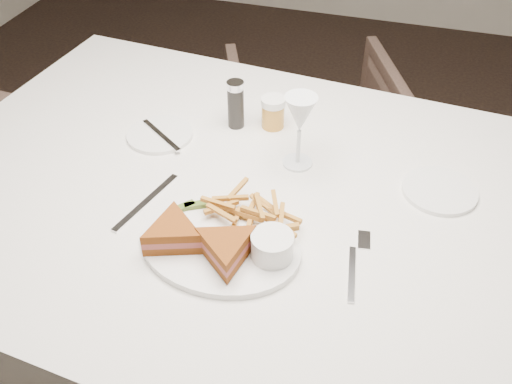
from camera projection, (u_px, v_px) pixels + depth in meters
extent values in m
plane|color=black|center=(345.00, 349.00, 1.80)|extent=(5.00, 5.00, 0.00)
cube|color=silver|center=(262.00, 305.00, 1.47)|extent=(1.65, 1.18, 0.75)
imported|color=#4B372E|center=(312.00, 131.00, 2.17)|extent=(0.78, 0.76, 0.62)
ellipsoid|color=white|center=(220.00, 245.00, 1.10)|extent=(0.34, 0.28, 0.01)
cube|color=silver|center=(146.00, 202.00, 1.20)|extent=(0.06, 0.20, 0.00)
cylinder|color=white|center=(160.00, 134.00, 1.38)|extent=(0.16, 0.16, 0.01)
cylinder|color=white|center=(440.00, 191.00, 1.23)|extent=(0.16, 0.16, 0.01)
cylinder|color=black|center=(236.00, 104.00, 1.38)|extent=(0.04, 0.04, 0.12)
cylinder|color=#C1832E|center=(273.00, 112.00, 1.39)|extent=(0.06, 0.06, 0.08)
cube|color=#476222|center=(198.00, 205.00, 1.17)|extent=(0.06, 0.04, 0.01)
cube|color=#476222|center=(182.00, 208.00, 1.16)|extent=(0.05, 0.05, 0.01)
cylinder|color=white|center=(272.00, 246.00, 1.05)|extent=(0.08, 0.08, 0.05)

